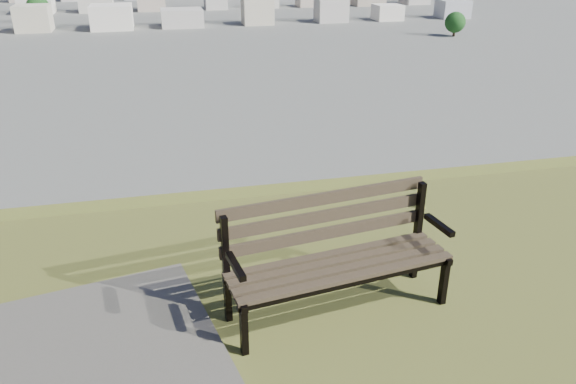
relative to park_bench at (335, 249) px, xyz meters
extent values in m
cube|color=#3A2F21|center=(0.05, -0.31, -0.10)|extent=(1.98, 0.38, 0.04)
cube|color=#3A2F21|center=(0.03, -0.18, -0.10)|extent=(1.98, 0.38, 0.04)
cube|color=#3A2F21|center=(0.01, -0.05, -0.10)|extent=(1.98, 0.38, 0.04)
cube|color=#3A2F21|center=(-0.01, 0.08, -0.10)|extent=(1.98, 0.38, 0.04)
cube|color=#3A2F21|center=(-0.02, 0.17, 0.08)|extent=(1.97, 0.32, 0.11)
cube|color=#3A2F21|center=(-0.03, 0.20, 0.24)|extent=(1.97, 0.32, 0.11)
cube|color=#3A2F21|center=(-0.03, 0.23, 0.40)|extent=(1.97, 0.32, 0.11)
cube|color=black|center=(-0.89, -0.47, -0.34)|extent=(0.06, 0.07, 0.49)
cube|color=black|center=(-0.96, 0.00, -0.08)|extent=(0.06, 0.07, 1.01)
cube|color=black|center=(-0.92, -0.25, -0.13)|extent=(0.13, 0.55, 0.06)
cube|color=black|center=(-0.91, -0.30, 0.14)|extent=(0.11, 0.40, 0.05)
cube|color=black|center=(0.99, -0.19, -0.34)|extent=(0.06, 0.07, 0.49)
cube|color=black|center=(0.92, 0.27, -0.08)|extent=(0.06, 0.07, 1.01)
cube|color=black|center=(0.95, 0.02, -0.13)|extent=(0.13, 0.55, 0.06)
cube|color=black|center=(0.96, -0.03, 0.14)|extent=(0.11, 0.40, 0.05)
cube|color=black|center=(0.05, -0.32, -0.15)|extent=(1.97, 0.33, 0.04)
cube|color=black|center=(-0.01, 0.09, -0.15)|extent=(1.97, 0.33, 0.04)
cone|color=brown|center=(1.69, 1.68, -0.50)|extent=(0.08, 0.08, 0.18)
cube|color=beige|center=(-36.71, 198.48, -22.09)|extent=(11.00, 11.00, 7.00)
cube|color=#B8A592|center=(-12.71, 198.48, -22.09)|extent=(11.00, 11.00, 7.00)
cube|color=#A8A8AC|center=(11.29, 198.48, -22.09)|extent=(11.00, 11.00, 7.00)
cube|color=beige|center=(35.29, 198.48, -22.09)|extent=(11.00, 11.00, 7.00)
cube|color=tan|center=(59.29, 198.48, -22.09)|extent=(11.00, 11.00, 7.00)
cube|color=beige|center=(83.29, 198.48, -22.09)|extent=(11.00, 11.00, 7.00)
cube|color=#BBB3AA|center=(107.29, 198.48, -22.09)|extent=(11.00, 11.00, 7.00)
cube|color=#A8A8AC|center=(-48.71, 248.48, -22.09)|extent=(11.00, 11.00, 7.00)
cube|color=beige|center=(-24.71, 248.48, -22.09)|extent=(11.00, 11.00, 7.00)
cube|color=tan|center=(-0.71, 248.48, -22.09)|extent=(11.00, 11.00, 7.00)
cube|color=beige|center=(23.29, 248.48, -22.09)|extent=(11.00, 11.00, 7.00)
cylinder|color=#312618|center=(89.29, 158.48, -24.54)|extent=(0.80, 0.80, 2.10)
sphere|color=black|center=(89.29, 158.48, -21.39)|extent=(6.30, 6.30, 6.30)
cylinder|color=#312618|center=(-40.71, 218.48, -24.24)|extent=(0.80, 0.80, 2.70)
sphere|color=black|center=(-40.71, 218.48, -20.19)|extent=(8.10, 8.10, 8.10)
camera|label=1|loc=(-1.36, -4.06, 2.49)|focal=35.00mm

